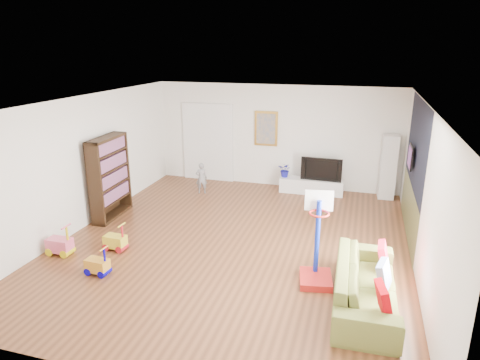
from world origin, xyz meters
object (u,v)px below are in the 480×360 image
(bookshelf, at_px, (110,177))
(sofa, at_px, (366,284))
(media_console, at_px, (311,186))
(basketball_hoop, at_px, (318,240))

(bookshelf, xyz_separation_m, sofa, (5.46, -1.96, -0.57))
(media_console, relative_size, basketball_hoop, 1.08)
(media_console, distance_m, bookshelf, 4.99)
(sofa, distance_m, basketball_hoop, 0.96)
(bookshelf, distance_m, sofa, 5.83)
(bookshelf, relative_size, basketball_hoop, 1.20)
(media_console, relative_size, sofa, 0.72)
(sofa, bearing_deg, basketball_hoop, 61.12)
(sofa, bearing_deg, media_console, 15.00)
(media_console, height_order, basketball_hoop, basketball_hoop)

